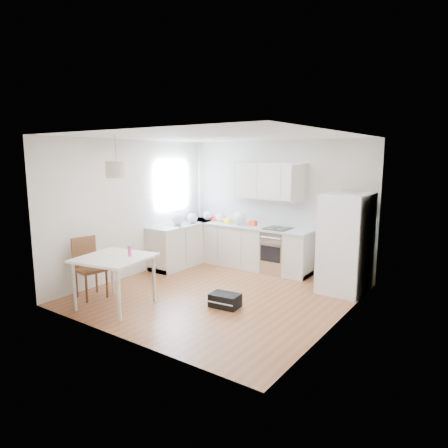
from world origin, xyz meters
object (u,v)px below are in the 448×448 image
Objects in this scene: refrigerator at (347,243)px; gym_bag at (225,300)px; dining_table at (114,262)px; dining_chair at (91,268)px.

refrigerator is 2.39m from gym_bag.
dining_table is 2.56× the size of gym_bag.
dining_table is 1.86m from gym_bag.
dining_table is 0.69m from dining_chair.
dining_table reaches higher than gym_bag.
gym_bag is (-1.31, -1.84, -0.77)m from refrigerator.
dining_table is at bearing 7.62° from dining_chair.
dining_table is at bearing -132.53° from refrigerator.
refrigerator is at bearing 49.11° from dining_chair.
dining_chair is (-3.42, -2.79, -0.36)m from refrigerator.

